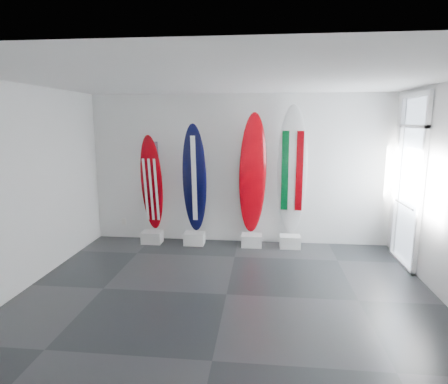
# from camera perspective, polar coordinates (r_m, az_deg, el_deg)

# --- Properties ---
(floor) EXTENTS (6.00, 6.00, 0.00)m
(floor) POSITION_cam_1_polar(r_m,az_deg,el_deg) (5.63, 0.38, -15.25)
(floor) COLOR black
(floor) RESTS_ON ground
(ceiling) EXTENTS (6.00, 6.00, 0.00)m
(ceiling) POSITION_cam_1_polar(r_m,az_deg,el_deg) (5.09, 0.43, 16.76)
(ceiling) COLOR white
(ceiling) RESTS_ON wall_back
(wall_back) EXTENTS (6.00, 0.00, 6.00)m
(wall_back) POSITION_cam_1_polar(r_m,az_deg,el_deg) (7.61, 2.23, 3.42)
(wall_back) COLOR white
(wall_back) RESTS_ON ground
(wall_front) EXTENTS (6.00, 0.00, 6.00)m
(wall_front) POSITION_cam_1_polar(r_m,az_deg,el_deg) (2.76, -4.72, -9.74)
(wall_front) COLOR white
(wall_front) RESTS_ON ground
(wall_left) EXTENTS (0.00, 5.00, 5.00)m
(wall_left) POSITION_cam_1_polar(r_m,az_deg,el_deg) (6.20, -28.37, 0.48)
(wall_left) COLOR white
(wall_left) RESTS_ON ground
(display_block_usa) EXTENTS (0.40, 0.30, 0.24)m
(display_block_usa) POSITION_cam_1_polar(r_m,az_deg,el_deg) (7.91, -10.83, -6.74)
(display_block_usa) COLOR silver
(display_block_usa) RESTS_ON floor
(surfboard_usa) EXTENTS (0.46, 0.36, 1.97)m
(surfboard_usa) POSITION_cam_1_polar(r_m,az_deg,el_deg) (7.75, -10.90, 1.28)
(surfboard_usa) COLOR #8A0008
(surfboard_usa) RESTS_ON display_block_usa
(display_block_navy) EXTENTS (0.40, 0.30, 0.24)m
(display_block_navy) POSITION_cam_1_polar(r_m,az_deg,el_deg) (7.71, -4.51, -7.04)
(display_block_navy) COLOR silver
(display_block_navy) RESTS_ON floor
(surfboard_navy) EXTENTS (0.51, 0.28, 2.19)m
(surfboard_navy) POSITION_cam_1_polar(r_m,az_deg,el_deg) (7.53, -4.50, 2.01)
(surfboard_navy) COLOR black
(surfboard_navy) RESTS_ON display_block_navy
(display_block_swiss) EXTENTS (0.40, 0.30, 0.24)m
(display_block_swiss) POSITION_cam_1_polar(r_m,az_deg,el_deg) (7.59, 4.21, -7.32)
(display_block_swiss) COLOR silver
(display_block_swiss) RESTS_ON floor
(surfboard_swiss) EXTENTS (0.59, 0.40, 2.40)m
(surfboard_swiss) POSITION_cam_1_polar(r_m,az_deg,el_deg) (7.39, 4.38, 2.68)
(surfboard_swiss) COLOR #8A0008
(surfboard_swiss) RESTS_ON display_block_swiss
(display_block_italy) EXTENTS (0.40, 0.30, 0.24)m
(display_block_italy) POSITION_cam_1_polar(r_m,az_deg,el_deg) (7.61, 9.97, -7.41)
(display_block_italy) COLOR silver
(display_block_italy) RESTS_ON floor
(surfboard_italy) EXTENTS (0.60, 0.30, 2.54)m
(surfboard_italy) POSITION_cam_1_polar(r_m,az_deg,el_deg) (7.40, 10.26, 3.12)
(surfboard_italy) COLOR white
(surfboard_italy) RESTS_ON display_block_italy
(wall_outlet) EXTENTS (0.09, 0.02, 0.13)m
(wall_outlet) POSITION_cam_1_polar(r_m,az_deg,el_deg) (8.34, -14.93, -4.35)
(wall_outlet) COLOR silver
(wall_outlet) RESTS_ON wall_back
(glass_door) EXTENTS (0.12, 1.16, 2.85)m
(glass_door) POSITION_cam_1_polar(r_m,az_deg,el_deg) (7.11, 26.30, 1.19)
(glass_door) COLOR white
(glass_door) RESTS_ON floor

